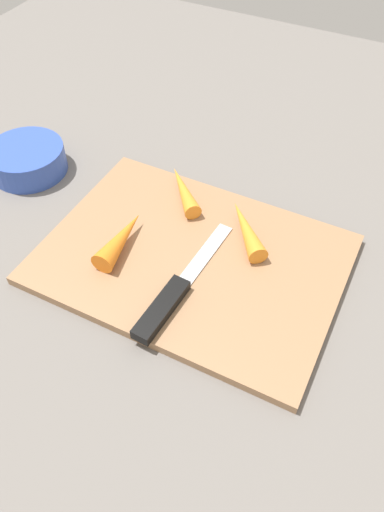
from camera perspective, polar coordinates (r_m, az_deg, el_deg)
ground_plane at (r=0.62m, az=0.00°, el=-0.74°), size 1.40×1.40×0.00m
cutting_board at (r=0.62m, az=0.00°, el=-0.37°), size 0.36×0.26×0.01m
knife at (r=0.56m, az=-2.75°, el=-5.13°), size 0.03×0.20×0.01m
carrot_medium at (r=0.68m, az=-1.00°, el=7.58°), size 0.08×0.09×0.02m
carrot_longest at (r=0.63m, az=6.18°, el=3.12°), size 0.08×0.09×0.02m
carrot_shortest at (r=0.62m, az=-8.08°, el=1.99°), size 0.03×0.09×0.03m
small_bowl at (r=0.78m, az=-18.25°, el=10.39°), size 0.11×0.11×0.04m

